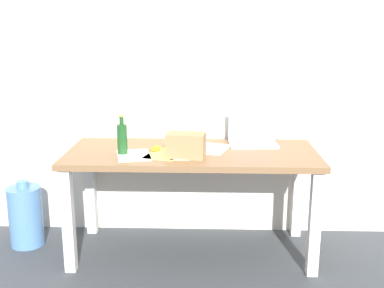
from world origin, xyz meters
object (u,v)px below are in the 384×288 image
object	(u,v)px
desk	(192,166)
laptop_right	(253,137)
cardboard_box	(186,145)
computer_mouse	(156,148)
water_cooler_jug	(26,216)
beer_bottle	(122,138)

from	to	relation	value
desk	laptop_right	size ratio (longest dim) A/B	4.90
desk	cardboard_box	size ratio (longest dim) A/B	6.91
cardboard_box	computer_mouse	bearing A→B (deg)	144.92
laptop_right	water_cooler_jug	world-z (taller)	laptop_right
laptop_right	computer_mouse	size ratio (longest dim) A/B	3.46
cardboard_box	water_cooler_jug	bearing A→B (deg)	169.54
laptop_right	water_cooler_jug	distance (m)	1.75
laptop_right	desk	bearing A→B (deg)	-155.30
beer_bottle	cardboard_box	size ratio (longest dim) A/B	1.06
laptop_right	beer_bottle	world-z (taller)	beer_bottle
computer_mouse	water_cooler_jug	world-z (taller)	computer_mouse
desk	water_cooler_jug	world-z (taller)	desk
computer_mouse	cardboard_box	xyz separation A→B (m)	(0.21, -0.15, 0.06)
desk	water_cooler_jug	size ratio (longest dim) A/B	3.46
beer_bottle	cardboard_box	xyz separation A→B (m)	(0.42, -0.06, -0.03)
desk	beer_bottle	distance (m)	0.51
beer_bottle	water_cooler_jug	xyz separation A→B (m)	(-0.76, 0.16, -0.63)
cardboard_box	desk	bearing A→B (deg)	76.33
water_cooler_jug	beer_bottle	bearing A→B (deg)	-11.54
desk	beer_bottle	xyz separation A→B (m)	(-0.46, -0.08, 0.21)
desk	beer_bottle	bearing A→B (deg)	-170.00
beer_bottle	water_cooler_jug	bearing A→B (deg)	168.46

